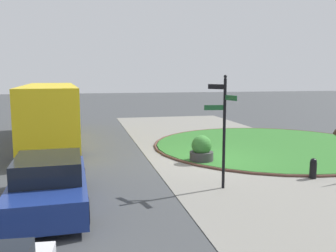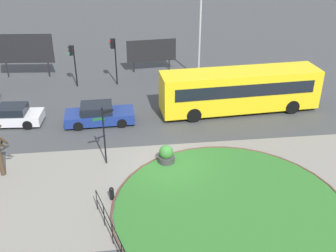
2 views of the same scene
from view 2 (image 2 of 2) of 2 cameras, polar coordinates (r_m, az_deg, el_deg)
name	(u,v)px [view 2 (image 2 of 2)]	position (r m, az deg, el deg)	size (l,w,h in m)	color
ground	(170,166)	(22.40, 0.25, -5.75)	(120.00, 120.00, 0.00)	#3D3F42
sidewalk_paving	(174,185)	(20.91, 0.88, -8.43)	(32.00, 8.37, 0.02)	gray
grass_island	(230,207)	(19.67, 8.80, -11.35)	(11.05, 11.05, 0.10)	#2D6B28
grass_kerb_ring	(230,207)	(19.66, 8.80, -11.34)	(11.36, 11.36, 0.11)	brown
signpost_directional	(104,131)	(21.96, -9.08, -0.75)	(1.12, 0.77, 3.47)	black
bollard_foreground	(112,193)	(19.98, -8.01, -9.44)	(0.23, 0.23, 0.71)	black
railing_grass_edge	(112,231)	(17.36, -7.93, -14.53)	(1.50, 4.78, 1.14)	black
bus_yellow	(240,90)	(28.52, 10.17, 5.09)	(11.21, 3.10, 2.98)	yellow
car_near_lane	(11,116)	(28.53, -21.36, 1.35)	(4.18, 2.05, 1.32)	silver
car_trailing	(99,115)	(27.07, -9.76, 1.62)	(4.60, 2.01, 1.39)	navy
traffic_light_near	(72,57)	(33.05, -13.44, 9.57)	(0.49, 0.31, 3.41)	black
traffic_light_far	(114,51)	(32.77, -7.74, 10.47)	(0.48, 0.31, 3.84)	black
lamppost_tall	(200,23)	(33.47, 4.60, 14.42)	(0.32, 0.32, 8.90)	#B7B7BC
billboard_left	(25,49)	(36.28, -19.70, 10.25)	(4.80, 0.58, 3.78)	black
billboard_right	(151,51)	(35.94, -2.37, 10.61)	(4.38, 0.52, 2.87)	black
planter_near_signpost	(166,155)	(22.43, -0.25, -4.20)	(0.94, 0.94, 1.11)	#383838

